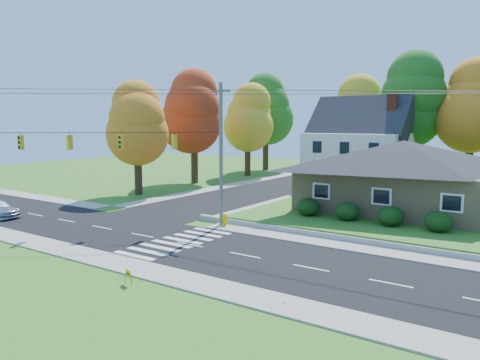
% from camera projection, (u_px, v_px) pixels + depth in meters
% --- Properties ---
extents(ground, '(120.00, 120.00, 0.00)m').
position_uv_depth(ground, '(190.00, 245.00, 28.02)').
color(ground, '#3D7923').
extents(road_main, '(90.00, 8.00, 0.02)m').
position_uv_depth(road_main, '(190.00, 245.00, 28.02)').
color(road_main, black).
rests_on(road_main, ground).
extents(road_cross, '(8.00, 44.00, 0.02)m').
position_uv_depth(road_cross, '(284.00, 186.00, 53.79)').
color(road_cross, black).
rests_on(road_cross, ground).
extents(sidewalk_north, '(90.00, 2.00, 0.08)m').
position_uv_depth(sidewalk_north, '(237.00, 229.00, 32.11)').
color(sidewalk_north, '#9C9A90').
rests_on(sidewalk_north, ground).
extents(sidewalk_south, '(90.00, 2.00, 0.08)m').
position_uv_depth(sidewalk_south, '(126.00, 265.00, 23.92)').
color(sidewalk_south, '#9C9A90').
rests_on(sidewalk_south, ground).
extents(ranch_house, '(14.60, 10.60, 5.40)m').
position_uv_depth(ranch_house, '(403.00, 174.00, 36.23)').
color(ranch_house, tan).
rests_on(ranch_house, lawn).
extents(colonial_house, '(10.40, 8.40, 9.60)m').
position_uv_depth(colonial_house, '(359.00, 147.00, 50.35)').
color(colonial_house, silver).
rests_on(colonial_house, lawn).
extents(hedge_row, '(10.70, 1.70, 1.27)m').
position_uv_depth(hedge_row, '(368.00, 214.00, 31.70)').
color(hedge_row, '#163A10').
rests_on(hedge_row, lawn).
extents(traffic_infrastructure, '(38.10, 10.66, 10.00)m').
position_uv_depth(traffic_infrastructure, '(201.00, 158.00, 28.57)').
color(traffic_infrastructure, '#666059').
rests_on(traffic_infrastructure, ground).
extents(tree_lot_0, '(6.72, 6.72, 12.51)m').
position_uv_depth(tree_lot_0, '(361.00, 113.00, 55.94)').
color(tree_lot_0, '#3F2A19').
rests_on(tree_lot_0, lawn).
extents(tree_lot_1, '(7.84, 7.84, 14.60)m').
position_uv_depth(tree_lot_1, '(411.00, 101.00, 51.59)').
color(tree_lot_1, '#3F2A19').
rests_on(tree_lot_1, lawn).
extents(tree_lot_2, '(7.28, 7.28, 13.56)m').
position_uv_depth(tree_lot_2, '(472.00, 106.00, 49.13)').
color(tree_lot_2, '#3F2A19').
rests_on(tree_lot_2, lawn).
extents(tree_west_0, '(6.16, 6.16, 11.47)m').
position_uv_depth(tree_west_0, '(137.00, 123.00, 46.48)').
color(tree_west_0, '#3F2A19').
rests_on(tree_west_0, ground).
extents(tree_west_1, '(7.28, 7.28, 13.56)m').
position_uv_depth(tree_west_1, '(194.00, 112.00, 55.07)').
color(tree_west_1, '#3F2A19').
rests_on(tree_west_1, ground).
extents(tree_west_2, '(6.72, 6.72, 12.51)m').
position_uv_depth(tree_west_2, '(248.00, 118.00, 62.77)').
color(tree_west_2, '#3F2A19').
rests_on(tree_west_2, ground).
extents(tree_west_3, '(7.84, 7.84, 14.60)m').
position_uv_depth(tree_west_3, '(266.00, 110.00, 70.28)').
color(tree_west_3, '#3F2A19').
rests_on(tree_west_3, ground).
extents(white_car, '(1.44, 3.79, 1.23)m').
position_uv_depth(white_car, '(307.00, 174.00, 59.86)').
color(white_car, white).
rests_on(white_car, road_cross).
extents(fire_hydrant, '(0.53, 0.41, 0.93)m').
position_uv_depth(fire_hydrant, '(225.00, 220.00, 32.83)').
color(fire_hydrant, '#EBBB00').
rests_on(fire_hydrant, ground).
extents(yard_sign, '(0.52, 0.23, 0.68)m').
position_uv_depth(yard_sign, '(128.00, 274.00, 21.16)').
color(yard_sign, black).
rests_on(yard_sign, ground).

